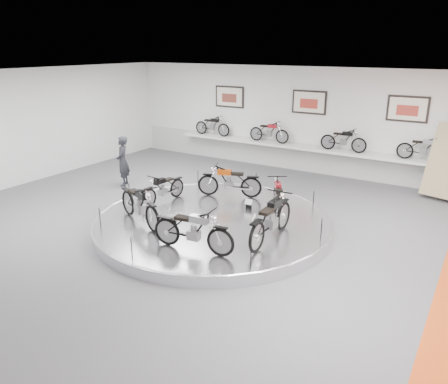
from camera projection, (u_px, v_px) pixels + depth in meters
The scene contains 22 objects.
floor at pixel (207, 232), 11.66m from camera, with size 16.00×16.00×0.00m, color #545457.
ceiling at pixel (205, 77), 10.39m from camera, with size 16.00×16.00×0.00m, color white.
wall_back at pixel (308, 121), 16.67m from camera, with size 16.00×16.00×0.00m, color white.
wall_left at pixel (13, 129), 15.01m from camera, with size 14.00×14.00×0.00m, color white.
dado_band at pixel (306, 158), 17.11m from camera, with size 15.68×0.04×1.10m, color #BCBCBA.
display_platform at pixel (213, 223), 11.85m from camera, with size 6.40×6.40×0.30m, color silver.
platform_rim at pixel (213, 219), 11.82m from camera, with size 6.40×6.40×0.10m, color #B2B2BA.
shelf at pixel (304, 148), 16.74m from camera, with size 11.00×0.55×0.10m, color silver.
poster_left at pixel (230, 97), 18.16m from camera, with size 1.35×0.06×0.88m, color white.
poster_center at pixel (309, 102), 16.41m from camera, with size 1.35×0.06×0.88m, color white.
poster_right at pixel (408, 109), 14.67m from camera, with size 1.35×0.06×0.88m, color white.
shelf_bike_a at pixel (212, 127), 18.71m from camera, with size 1.22×0.42×0.73m, color black, non-canonical shape.
shelf_bike_b at pixel (269, 133), 17.36m from camera, with size 1.22×0.42×0.73m, color maroon, non-canonical shape.
shelf_bike_c at pixel (343, 141), 15.86m from camera, with size 1.22×0.42×0.73m, color black, non-canonical shape.
shelf_bike_d at pixel (423, 150), 14.52m from camera, with size 1.22×0.42×0.73m, color #AAAAAE, non-canonical shape.
bike_a at pixel (278, 196), 12.03m from camera, with size 1.61×0.57×0.95m, color maroon, non-canonical shape.
bike_b at pixel (229, 181), 13.32m from camera, with size 1.68×0.59×0.99m, color #AF4009, non-canonical shape.
bike_c at pixel (163, 188), 12.83m from camera, with size 1.49×0.53×0.88m, color black, non-canonical shape.
bike_d at pixel (139, 204), 11.29m from camera, with size 1.81×0.64×1.07m, color black, non-canonical shape.
bike_e at pixel (193, 230), 9.76m from camera, with size 1.72×0.61×1.01m, color #AAAAAE, non-canonical shape.
bike_f at pixel (271, 218), 10.27m from camera, with size 1.89×0.67×1.11m, color black, non-canonical shape.
visitor at pixel (123, 161), 15.27m from camera, with size 0.64×0.42×1.76m, color black.
Camera 1 is at (6.02, -8.87, 4.72)m, focal length 35.00 mm.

